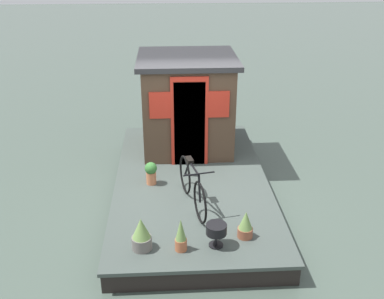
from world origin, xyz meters
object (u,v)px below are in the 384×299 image
houseboat_cabin (187,103)px  potted_plant_rosemary (245,225)px  potted_plant_lavender (151,172)px  charcoal_grill (216,230)px  potted_plant_geranium (181,236)px  bicycle (192,186)px  potted_plant_sage (141,234)px

houseboat_cabin → potted_plant_rosemary: size_ratio=4.57×
potted_plant_lavender → charcoal_grill: bearing=-152.8°
potted_plant_geranium → potted_plant_lavender: bearing=13.4°
bicycle → potted_plant_geranium: (-1.20, 0.23, -0.13)m
potted_plant_sage → potted_plant_geranium: (-0.07, -0.56, 0.01)m
charcoal_grill → potted_plant_sage: bearing=90.1°
bicycle → houseboat_cabin: bearing=-1.0°
houseboat_cabin → charcoal_grill: houseboat_cabin is taller
potted_plant_rosemary → charcoal_grill: potted_plant_rosemary is taller
potted_plant_lavender → potted_plant_geranium: bearing=-166.6°
potted_plant_lavender → potted_plant_rosemary: bearing=-140.0°
potted_plant_sage → potted_plant_lavender: size_ratio=1.18×
houseboat_cabin → potted_plant_lavender: bearing=155.4°
potted_plant_sage → potted_plant_lavender: potted_plant_sage is taller
houseboat_cabin → bicycle: 2.50m
potted_plant_sage → charcoal_grill: bearing=-89.9°
potted_plant_rosemary → potted_plant_lavender: potted_plant_rosemary is taller
potted_plant_rosemary → potted_plant_geranium: bearing=105.0°
houseboat_cabin → potted_plant_geranium: 3.71m
potted_plant_sage → charcoal_grill: (0.00, -1.08, 0.03)m
potted_plant_rosemary → houseboat_cabin: bearing=11.8°
houseboat_cabin → potted_plant_sage: houseboat_cabin is taller
potted_plant_lavender → houseboat_cabin: bearing=-24.6°
potted_plant_sage → charcoal_grill: 1.08m
potted_plant_sage → houseboat_cabin: bearing=-13.2°
bicycle → potted_plant_geranium: 1.23m
potted_plant_rosemary → charcoal_grill: (-0.19, 0.46, 0.06)m
potted_plant_lavender → potted_plant_geranium: (-1.99, -0.47, 0.01)m
bicycle → potted_plant_lavender: 1.07m
potted_plant_sage → potted_plant_lavender: 1.93m
potted_plant_geranium → bicycle: bearing=-10.9°
potted_plant_sage → potted_plant_geranium: potted_plant_geranium is taller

